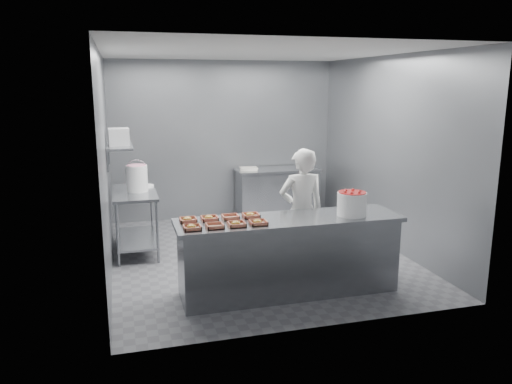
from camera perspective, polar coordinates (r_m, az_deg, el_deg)
floor at (r=7.19m, az=0.17°, el=-7.19°), size 4.50×4.50×0.00m
ceiling at (r=6.79m, az=0.19°, el=15.70°), size 4.50×4.50×0.00m
wall_back at (r=9.02m, az=-3.68°, el=5.92°), size 4.00×0.04×2.80m
wall_left at (r=6.60m, az=-16.80°, el=3.09°), size 0.04×4.50×2.80m
wall_right at (r=7.63m, az=14.85°, el=4.38°), size 0.04×4.50×2.80m
service_counter at (r=5.82m, az=3.78°, el=-7.23°), size 2.60×0.70×0.90m
prep_table at (r=7.35m, az=-13.61°, el=-2.26°), size 0.60×1.20×0.90m
back_counter at (r=9.07m, az=2.43°, el=-0.10°), size 1.50×0.60×0.90m
wall_shelf at (r=7.18m, az=-15.35°, el=5.08°), size 0.35×0.90×0.03m
tray_0 at (r=5.28m, az=-7.33°, el=-4.01°), size 0.19×0.18×0.06m
tray_1 at (r=5.32m, az=-4.73°, el=-3.86°), size 0.19×0.18×0.04m
tray_2 at (r=5.36m, az=-2.24°, el=-3.66°), size 0.19×0.18×0.06m
tray_3 at (r=5.42m, az=0.23°, el=-3.47°), size 0.19×0.18×0.06m
tray_4 at (r=5.57m, az=-7.79°, el=-3.15°), size 0.19×0.18×0.06m
tray_5 at (r=5.61m, az=-5.35°, el=-2.99°), size 0.19×0.18×0.06m
tray_6 at (r=5.65m, az=-2.93°, el=-2.85°), size 0.19×0.18×0.04m
tray_7 at (r=5.71m, az=-0.60°, el=-2.66°), size 0.19×0.18×0.06m
worker at (r=6.38m, az=5.21°, el=-2.20°), size 0.59×0.40×1.61m
strawberry_tub at (r=5.86m, az=10.90°, el=-1.22°), size 0.34×0.34×0.28m
glaze_bucket at (r=7.24m, az=-13.45°, el=1.61°), size 0.31×0.29×0.45m
bucket_lid at (r=7.55m, az=-12.74°, el=0.65°), size 0.38×0.38×0.02m
rag at (r=7.48m, az=-12.71°, el=0.52°), size 0.15×0.14×0.02m
appliance at (r=7.14m, az=-15.41°, el=6.11°), size 0.28×0.32×0.23m
paper_stack at (r=8.83m, az=-0.84°, el=2.69°), size 0.34×0.27×0.05m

